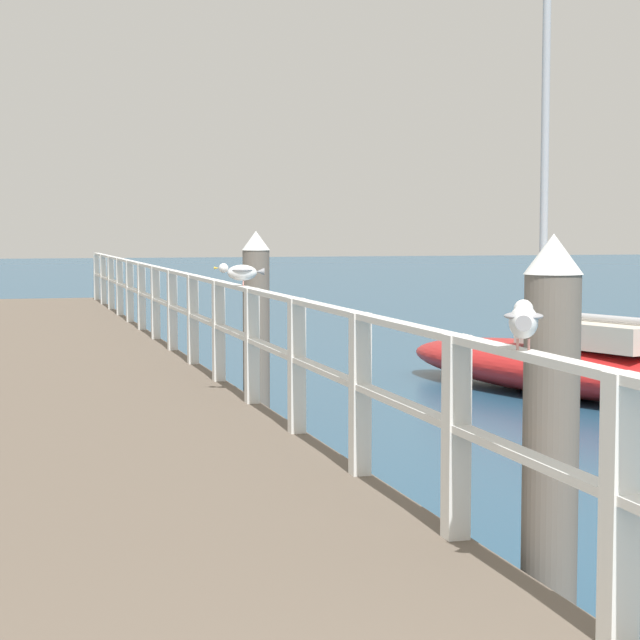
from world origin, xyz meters
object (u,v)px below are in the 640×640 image
at_px(dock_piling_near, 551,432).
at_px(boat_1, 560,361).
at_px(dock_piling_far, 256,325).
at_px(seagull_background, 241,272).
at_px(seagull_foreground, 523,320).

relative_size(dock_piling_near, boat_1, 0.27).
bearing_deg(dock_piling_near, boat_1, 62.41).
xyz_separation_m(dock_piling_far, seagull_background, (-0.39, -1.10, 0.60)).
xyz_separation_m(seagull_foreground, boat_1, (4.36, 8.08, -1.21)).
xyz_separation_m(dock_piling_near, dock_piling_far, (0.00, 6.72, 0.00)).
height_order(seagull_foreground, seagull_background, same).
relative_size(dock_piling_near, seagull_foreground, 4.42).
distance_m(dock_piling_near, boat_1, 8.62).
xyz_separation_m(seagull_background, boat_1, (4.37, 2.00, -1.21)).
distance_m(dock_piling_far, boat_1, 4.13).
bearing_deg(seagull_background, dock_piling_far, -9.38).
relative_size(dock_piling_far, seagull_foreground, 4.42).
xyz_separation_m(dock_piling_far, seagull_foreground, (-0.38, -7.18, 0.60)).
distance_m(dock_piling_near, dock_piling_far, 6.72).
bearing_deg(boat_1, seagull_background, -172.57).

